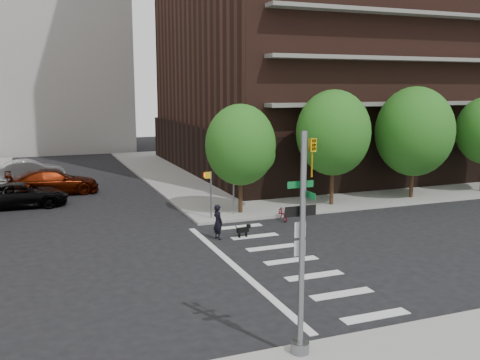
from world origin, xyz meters
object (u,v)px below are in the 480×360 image
(parked_car_maroon, at_px, (53,182))
(dog_walker, at_px, (218,222))
(parked_car_black, at_px, (22,195))
(traffic_signal, at_px, (303,262))
(parked_car_silver, at_px, (30,170))
(scooter, at_px, (283,213))

(parked_car_maroon, relative_size, dog_walker, 3.52)
(parked_car_black, height_order, dog_walker, dog_walker)
(traffic_signal, height_order, parked_car_silver, traffic_signal)
(scooter, xyz_separation_m, dog_walker, (-4.57, -2.25, 0.44))
(parked_car_maroon, bearing_deg, dog_walker, -157.15)
(parked_car_maroon, bearing_deg, parked_car_silver, 9.69)
(traffic_signal, distance_m, parked_car_maroon, 26.75)
(parked_car_black, height_order, parked_car_silver, parked_car_silver)
(parked_car_maroon, height_order, scooter, parked_car_maroon)
(parked_car_black, relative_size, dog_walker, 3.19)
(traffic_signal, xyz_separation_m, scooter, (6.21, 13.99, -2.29))
(traffic_signal, relative_size, dog_walker, 3.52)
(parked_car_silver, distance_m, scooter, 22.70)
(parked_car_silver, bearing_deg, parked_car_black, 172.71)
(scooter, bearing_deg, parked_car_black, 156.34)
(traffic_signal, bearing_deg, parked_car_silver, 101.75)
(traffic_signal, xyz_separation_m, parked_car_black, (-7.26, 22.73, -1.94))
(scooter, relative_size, dog_walker, 0.91)
(parked_car_silver, bearing_deg, scooter, -149.58)
(traffic_signal, distance_m, parked_car_black, 23.94)
(parked_car_black, bearing_deg, dog_walker, -139.52)
(parked_car_silver, relative_size, scooter, 3.26)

